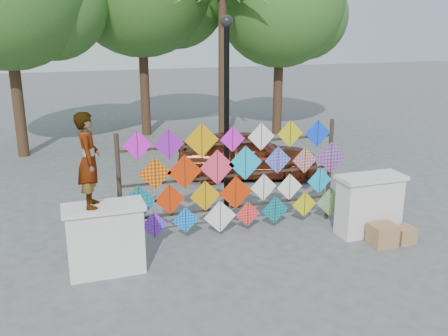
{
  "coord_description": "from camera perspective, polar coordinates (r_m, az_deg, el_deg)",
  "views": [
    {
      "loc": [
        -3.29,
        -8.5,
        4.29
      ],
      "look_at": [
        -0.23,
        0.6,
        1.49
      ],
      "focal_mm": 40.0,
      "sensor_mm": 36.0,
      "label": 1
    }
  ],
  "objects": [
    {
      "name": "parapet_right",
      "position": [
        10.87,
        16.26,
        -4.01
      ],
      "size": [
        1.4,
        0.65,
        1.28
      ],
      "color": "silver",
      "rests_on": "ground"
    },
    {
      "name": "sedan",
      "position": [
        14.27,
        2.64,
        1.58
      ],
      "size": [
        4.3,
        2.75,
        1.36
      ],
      "primitive_type": "imported",
      "rotation": [
        0.0,
        0.0,
        1.26
      ],
      "color": "#571F0E",
      "rests_on": "ground"
    },
    {
      "name": "ground",
      "position": [
        10.08,
        2.37,
        -8.98
      ],
      "size": [
        80.0,
        80.0,
        0.0
      ],
      "primitive_type": "plane",
      "color": "slate",
      "rests_on": "ground"
    },
    {
      "name": "lamppost",
      "position": [
        11.21,
        0.3,
        8.04
      ],
      "size": [
        0.28,
        0.28,
        4.46
      ],
      "color": "black",
      "rests_on": "ground"
    },
    {
      "name": "kite_rack",
      "position": [
        10.3,
        1.36,
        -1.13
      ],
      "size": [
        4.96,
        0.24,
        2.42
      ],
      "color": "#2D2319",
      "rests_on": "ground"
    },
    {
      "name": "cardboard_box_far",
      "position": [
        10.83,
        19.91,
        -7.19
      ],
      "size": [
        0.39,
        0.36,
        0.33
      ],
      "primitive_type": "cube",
      "color": "olive",
      "rests_on": "ground"
    },
    {
      "name": "vendor_woman",
      "position": [
        8.6,
        -15.21,
        0.87
      ],
      "size": [
        0.46,
        0.64,
        1.63
      ],
      "primitive_type": "imported",
      "rotation": [
        0.0,
        0.0,
        1.45
      ],
      "color": "#99999E",
      "rests_on": "parapet_left"
    },
    {
      "name": "palm_tree",
      "position": [
        17.4,
        -0.18,
        18.43
      ],
      "size": [
        3.62,
        3.62,
        5.83
      ],
      "color": "#472B1E",
      "rests_on": "ground"
    },
    {
      "name": "tree_east",
      "position": [
        19.9,
        6.68,
        18.15
      ],
      "size": [
        5.4,
        4.8,
        7.42
      ],
      "color": "#472B1E",
      "rests_on": "ground"
    },
    {
      "name": "parapet_left",
      "position": [
        9.08,
        -13.39,
        -7.86
      ],
      "size": [
        1.4,
        0.65,
        1.28
      ],
      "color": "silver",
      "rests_on": "ground"
    },
    {
      "name": "cardboard_box_near",
      "position": [
        10.53,
        17.65,
        -7.31
      ],
      "size": [
        0.5,
        0.44,
        0.44
      ],
      "primitive_type": "cube",
      "color": "olive",
      "rests_on": "ground"
    }
  ]
}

